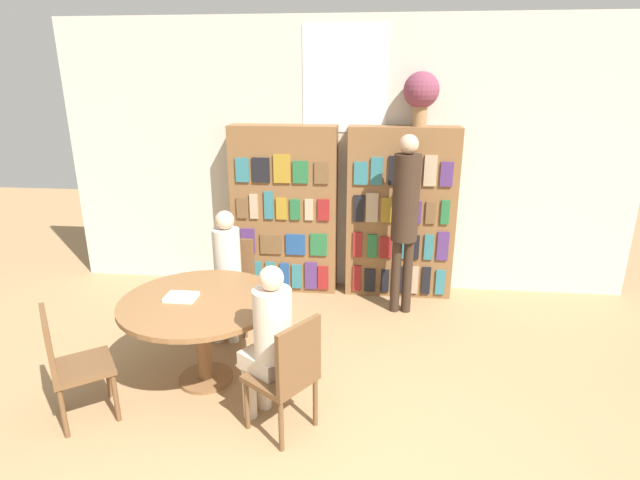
% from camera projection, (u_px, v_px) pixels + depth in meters
% --- Properties ---
extents(wall_back, '(6.40, 0.07, 3.00)m').
position_uv_depth(wall_back, '(344.00, 158.00, 5.58)').
color(wall_back, beige).
rests_on(wall_back, ground_plane).
extents(bookshelf_left, '(1.18, 0.34, 1.88)m').
position_uv_depth(bookshelf_left, '(285.00, 210.00, 5.64)').
color(bookshelf_left, brown).
rests_on(bookshelf_left, ground_plane).
extents(bookshelf_right, '(1.18, 0.34, 1.88)m').
position_uv_depth(bookshelf_right, '(400.00, 213.00, 5.51)').
color(bookshelf_right, brown).
rests_on(bookshelf_right, ground_plane).
extents(flower_vase, '(0.37, 0.37, 0.55)m').
position_uv_depth(flower_vase, '(421.00, 92.00, 5.10)').
color(flower_vase, '#997047').
rests_on(flower_vase, bookshelf_right).
extents(reading_table, '(1.25, 1.25, 0.73)m').
position_uv_depth(reading_table, '(201.00, 312.00, 3.93)').
color(reading_table, brown).
rests_on(reading_table, ground_plane).
extents(chair_near_camera, '(0.56, 0.56, 0.88)m').
position_uv_depth(chair_near_camera, '(69.00, 361.00, 3.50)').
color(chair_near_camera, brown).
rests_on(chair_near_camera, ground_plane).
extents(chair_left_side, '(0.41, 0.41, 0.88)m').
position_uv_depth(chair_left_side, '(232.00, 280.00, 4.88)').
color(chair_left_side, brown).
rests_on(chair_left_side, ground_plane).
extents(chair_far_side, '(0.56, 0.56, 0.88)m').
position_uv_depth(chair_far_side, '(288.00, 372.00, 3.37)').
color(chair_far_side, brown).
rests_on(chair_far_side, ground_plane).
extents(seated_reader_left, '(0.26, 0.37, 1.22)m').
position_uv_depth(seated_reader_left, '(226.00, 268.00, 4.65)').
color(seated_reader_left, beige).
rests_on(seated_reader_left, ground_plane).
extents(seated_reader_right, '(0.41, 0.40, 1.21)m').
position_uv_depth(seated_reader_right, '(269.00, 337.00, 3.42)').
color(seated_reader_right, beige).
rests_on(seated_reader_right, ground_plane).
extents(librarian_standing, '(0.27, 0.54, 1.86)m').
position_uv_depth(librarian_standing, '(405.00, 208.00, 4.98)').
color(librarian_standing, '#332319').
rests_on(librarian_standing, ground_plane).
extents(open_book_on_table, '(0.24, 0.18, 0.03)m').
position_uv_depth(open_book_on_table, '(181.00, 297.00, 3.90)').
color(open_book_on_table, silver).
rests_on(open_book_on_table, reading_table).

